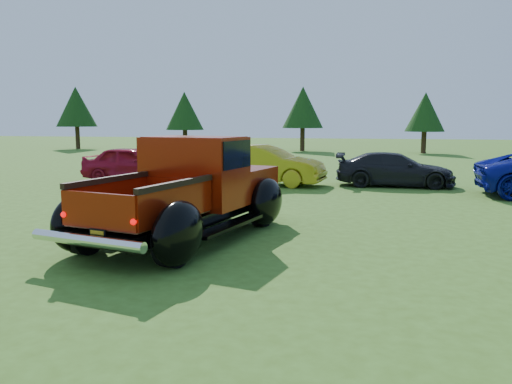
# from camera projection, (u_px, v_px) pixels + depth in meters

# --- Properties ---
(ground) EXTENTS (120.00, 120.00, 0.00)m
(ground) POSITION_uv_depth(u_px,v_px,m) (253.00, 258.00, 8.68)
(ground) COLOR #3C5E1A
(ground) RESTS_ON ground
(tree_far_west) EXTENTS (3.33, 3.33, 5.20)m
(tree_far_west) POSITION_uv_depth(u_px,v_px,m) (76.00, 107.00, 41.85)
(tree_far_west) COLOR #332114
(tree_far_west) RESTS_ON ground
(tree_west) EXTENTS (2.94, 2.94, 4.60)m
(tree_west) POSITION_uv_depth(u_px,v_px,m) (185.00, 111.00, 38.83)
(tree_west) COLOR #332114
(tree_west) RESTS_ON ground
(tree_mid_left) EXTENTS (3.20, 3.20, 5.00)m
(tree_mid_left) POSITION_uv_depth(u_px,v_px,m) (303.00, 107.00, 38.81)
(tree_mid_left) COLOR #332114
(tree_mid_left) RESTS_ON ground
(tree_mid_right) EXTENTS (2.82, 2.82, 4.40)m
(tree_mid_right) POSITION_uv_depth(u_px,v_px,m) (425.00, 112.00, 36.00)
(tree_mid_right) COLOR #332114
(tree_mid_right) RESTS_ON ground
(pickup_truck) EXTENTS (3.55, 5.81, 2.04)m
(pickup_truck) POSITION_uv_depth(u_px,v_px,m) (195.00, 188.00, 10.36)
(pickup_truck) COLOR black
(pickup_truck) RESTS_ON ground
(show_car_red) EXTENTS (4.27, 2.06, 1.41)m
(show_car_red) POSITION_uv_depth(u_px,v_px,m) (135.00, 164.00, 19.10)
(show_car_red) COLOR maroon
(show_car_red) RESTS_ON ground
(show_car_yellow) EXTENTS (4.60, 2.13, 1.46)m
(show_car_yellow) POSITION_uv_depth(u_px,v_px,m) (265.00, 165.00, 18.50)
(show_car_yellow) COLOR #A69316
(show_car_yellow) RESTS_ON ground
(show_car_grey) EXTENTS (4.21, 1.72, 1.22)m
(show_car_grey) POSITION_uv_depth(u_px,v_px,m) (395.00, 169.00, 18.10)
(show_car_grey) COLOR black
(show_car_grey) RESTS_ON ground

